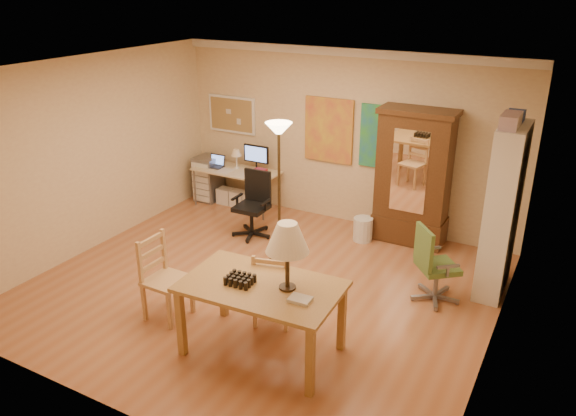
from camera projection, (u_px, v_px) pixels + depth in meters
The scene contains 16 objects.
floor at pixel (262, 287), 7.10m from camera, with size 5.50×5.50×0.00m, color #A05E38.
crown_molding at pixel (346, 52), 8.10m from camera, with size 5.50×0.08×0.12m, color white.
corkboard at pixel (232, 114), 9.45m from camera, with size 0.90×0.04×0.62m, color #9C8149.
art_panel_left at pixel (329, 130), 8.67m from camera, with size 0.80×0.04×1.00m, color yellow.
art_panel_right at pixel (384, 138), 8.27m from camera, with size 0.75×0.04×0.95m, color teal.
dining_table at pixel (270, 273), 5.51m from camera, with size 1.63×1.03×1.50m.
ladder_chair_back at pixel (273, 290), 6.22m from camera, with size 0.50×0.49×0.89m.
ladder_chair_left at pixel (164, 280), 6.34m from camera, with size 0.44×0.46×0.98m.
torchiere_lamp at pixel (279, 152), 7.26m from camera, with size 0.35×0.35×1.93m.
computer_desk at pixel (239, 184), 9.47m from camera, with size 1.45×0.64×1.10m.
office_chair_black at pixel (253, 219), 8.46m from camera, with size 0.61×0.61×0.99m.
office_chair_green at pixel (434, 281), 6.74m from camera, with size 0.62×0.62×0.96m.
drawer_cart at pixel (208, 178), 9.79m from camera, with size 0.39×0.47×0.78m.
armoire at pixel (412, 186), 8.06m from camera, with size 1.08×0.51×1.98m.
bookshelf at pixel (502, 212), 6.67m from camera, with size 0.32×0.84×2.10m.
wastebin at pixel (363, 229), 8.31m from camera, with size 0.29×0.29×0.36m, color silver.
Camera 1 is at (3.26, -5.27, 3.62)m, focal length 35.00 mm.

